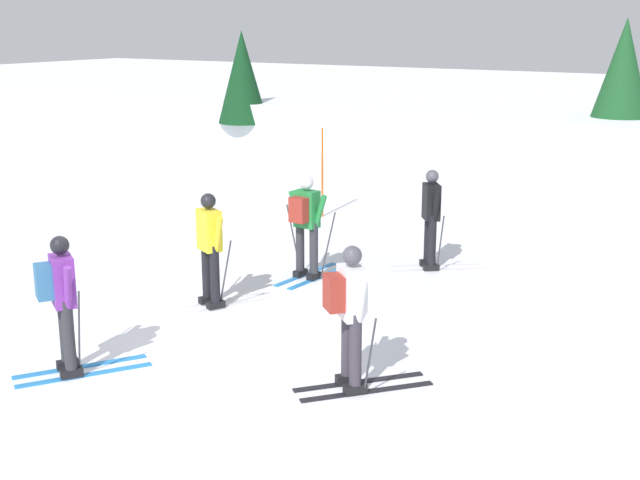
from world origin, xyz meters
name	(u,v)px	position (x,y,z in m)	size (l,w,h in m)	color
ground_plane	(174,354)	(0.00, 0.00, 0.00)	(120.00, 120.00, 0.00)	white
far_snow_ridge	(580,132)	(0.00, 19.23, 0.67)	(80.00, 7.65, 1.34)	white
skier_green	(306,222)	(-0.27, 3.57, 0.96)	(1.00, 1.63, 1.71)	#237AC6
skier_purple	(62,299)	(-0.66, -1.16, 0.96)	(1.19, 1.54, 1.71)	#237AC6
skier_yellow	(210,247)	(-0.72, 1.68, 0.92)	(1.03, 1.60, 1.71)	silver
skier_black	(431,217)	(1.22, 5.14, 0.92)	(1.50, 1.26, 1.71)	silver
skier_white	(350,311)	(2.43, 0.23, 0.95)	(1.33, 1.45, 1.71)	black
trail_marker_pole	(322,173)	(-2.37, 7.55, 0.96)	(0.04, 0.04, 1.91)	#C65614
conifer_far_right	(242,77)	(-10.53, 15.76, 2.21)	(1.70, 1.70, 3.75)	#513823
conifer_far_centre	(623,78)	(1.38, 18.10, 2.46)	(1.96, 1.96, 4.17)	#513823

